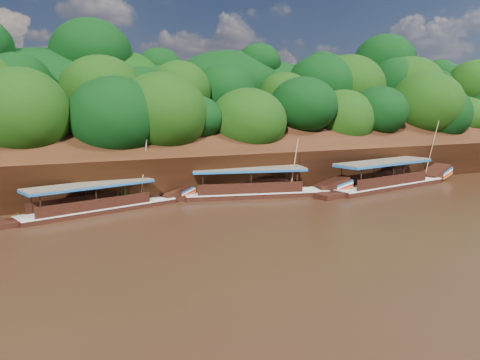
# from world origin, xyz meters

# --- Properties ---
(ground) EXTENTS (160.00, 160.00, 0.00)m
(ground) POSITION_xyz_m (0.00, 0.00, 0.00)
(ground) COLOR black
(ground) RESTS_ON ground
(riverbank) EXTENTS (120.00, 30.06, 19.40)m
(riverbank) POSITION_xyz_m (-0.01, 22.73, 1.89)
(riverbank) COLOR black
(riverbank) RESTS_ON ground
(boat_0) EXTENTS (16.77, 5.20, 6.86)m
(boat_0) POSITION_xyz_m (12.53, 6.54, 0.61)
(boat_0) COLOR black
(boat_0) RESTS_ON ground
(boat_1) EXTENTS (14.80, 5.57, 5.52)m
(boat_1) POSITION_xyz_m (-0.84, 7.97, 0.58)
(boat_1) COLOR black
(boat_1) RESTS_ON ground
(boat_2) EXTENTS (13.99, 5.57, 6.01)m
(boat_2) POSITION_xyz_m (-14.05, 8.14, 0.50)
(boat_2) COLOR black
(boat_2) RESTS_ON ground
(reeds) EXTENTS (49.29, 2.44, 2.18)m
(reeds) POSITION_xyz_m (-2.79, 9.60, 0.92)
(reeds) COLOR #366C1B
(reeds) RESTS_ON ground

